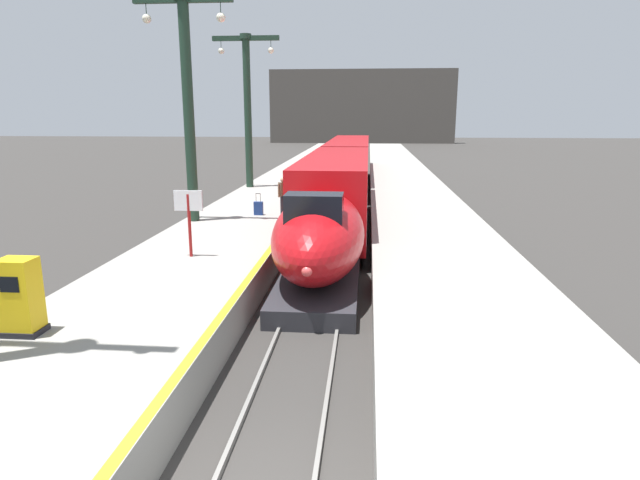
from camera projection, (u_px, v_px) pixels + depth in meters
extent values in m
cube|color=gray|center=(274.00, 200.00, 32.00)|extent=(4.80, 110.00, 1.05)
cube|color=gray|center=(412.00, 202.00, 31.30)|extent=(4.80, 110.00, 1.05)
cube|color=yellow|center=(312.00, 192.00, 31.68)|extent=(0.20, 107.80, 0.01)
cube|color=slate|center=(333.00, 201.00, 34.49)|extent=(0.08, 110.00, 0.12)
cube|color=slate|center=(356.00, 202.00, 34.36)|extent=(0.08, 110.00, 0.12)
ellipsoid|color=#B20F14|center=(319.00, 235.00, 16.70)|extent=(2.78, 7.04, 2.56)
cube|color=#28282D|center=(318.00, 287.00, 16.71)|extent=(2.46, 5.99, 0.55)
cube|color=black|center=(314.00, 210.00, 14.92)|extent=(1.59, 1.00, 0.90)
sphere|color=#F24C4C|center=(307.00, 271.00, 13.40)|extent=(0.28, 0.28, 0.28)
cube|color=#B20F14|center=(337.00, 188.00, 25.49)|extent=(2.90, 14.00, 3.05)
cube|color=black|center=(307.00, 176.00, 25.49)|extent=(0.04, 11.90, 0.80)
cube|color=black|center=(367.00, 177.00, 25.24)|extent=(0.04, 11.90, 0.80)
cube|color=silver|center=(336.00, 215.00, 25.78)|extent=(2.92, 13.30, 0.24)
cube|color=black|center=(330.00, 248.00, 21.55)|extent=(2.03, 2.20, 0.56)
cube|color=black|center=(341.00, 210.00, 30.24)|extent=(2.03, 2.20, 0.56)
cube|color=#B20F14|center=(349.00, 160.00, 41.60)|extent=(2.90, 18.00, 3.05)
cube|color=black|center=(331.00, 152.00, 41.59)|extent=(0.04, 15.84, 0.80)
cube|color=black|center=(368.00, 153.00, 41.35)|extent=(0.04, 15.84, 0.80)
cube|color=black|center=(346.00, 194.00, 36.06)|extent=(2.03, 2.20, 0.56)
cube|color=black|center=(351.00, 175.00, 47.94)|extent=(2.03, 2.20, 0.56)
cylinder|color=#1E3828|center=(189.00, 112.00, 22.07)|extent=(0.44, 0.44, 9.07)
cylinder|color=#1E3828|center=(146.00, 9.00, 21.31)|extent=(0.03, 0.03, 0.60)
sphere|color=#EFEACC|center=(147.00, 19.00, 21.39)|extent=(0.36, 0.36, 0.36)
cylinder|color=#1E3828|center=(221.00, 8.00, 21.05)|extent=(0.03, 0.03, 0.60)
sphere|color=#EFEACC|center=(221.00, 18.00, 21.13)|extent=(0.36, 0.36, 0.36)
cylinder|color=#1E3828|center=(248.00, 113.00, 32.85)|extent=(0.44, 0.44, 9.07)
cylinder|color=#1E3828|center=(246.00, 36.00, 31.85)|extent=(0.68, 0.68, 0.30)
cube|color=#1E3828|center=(246.00, 38.00, 31.88)|extent=(4.00, 0.24, 0.28)
cylinder|color=#1E3828|center=(221.00, 45.00, 32.08)|extent=(0.03, 0.03, 0.60)
sphere|color=#EFEACC|center=(221.00, 51.00, 32.16)|extent=(0.36, 0.36, 0.36)
cylinder|color=#1E3828|center=(271.00, 44.00, 31.83)|extent=(0.03, 0.03, 0.60)
sphere|color=#EFEACC|center=(271.00, 50.00, 31.91)|extent=(0.36, 0.36, 0.36)
cylinder|color=#23232D|center=(285.00, 205.00, 24.46)|extent=(0.13, 0.13, 0.85)
cylinder|color=#23232D|center=(282.00, 205.00, 24.35)|extent=(0.13, 0.13, 0.85)
cube|color=brown|center=(283.00, 189.00, 24.24)|extent=(0.41, 0.43, 0.62)
cylinder|color=brown|center=(287.00, 190.00, 24.41)|extent=(0.09, 0.09, 0.58)
cylinder|color=brown|center=(279.00, 191.00, 24.09)|extent=(0.09, 0.09, 0.58)
sphere|color=tan|center=(283.00, 180.00, 24.14)|extent=(0.22, 0.22, 0.22)
cube|color=navy|center=(258.00, 208.00, 24.34)|extent=(0.40, 0.22, 0.60)
cylinder|color=#262628|center=(256.00, 198.00, 24.24)|extent=(0.02, 0.02, 0.36)
cylinder|color=#262628|center=(260.00, 198.00, 24.22)|extent=(0.02, 0.02, 0.36)
cube|color=#262628|center=(258.00, 194.00, 24.18)|extent=(0.22, 0.03, 0.02)
cube|color=yellow|center=(20.00, 297.00, 11.00)|extent=(0.70, 0.56, 1.60)
cube|color=black|center=(9.00, 285.00, 10.64)|extent=(0.40, 0.02, 0.32)
cube|color=black|center=(25.00, 331.00, 11.17)|extent=(0.76, 0.62, 0.12)
cylinder|color=maroon|center=(190.00, 226.00, 17.04)|extent=(0.10, 0.10, 2.00)
cube|color=white|center=(188.00, 201.00, 16.86)|extent=(0.90, 0.06, 0.64)
cube|color=#4C4742|center=(362.00, 107.00, 105.14)|extent=(36.00, 2.00, 14.00)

